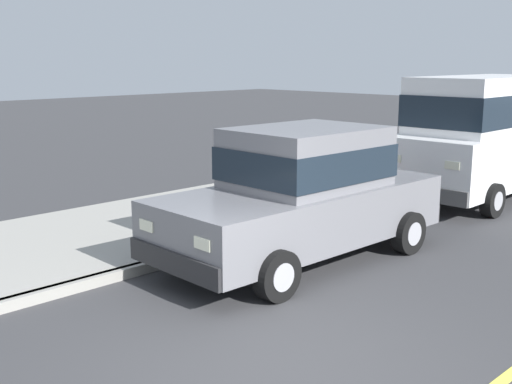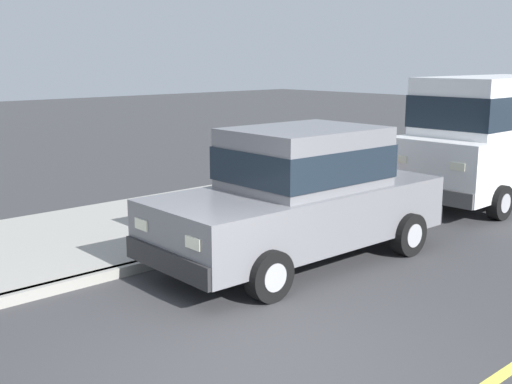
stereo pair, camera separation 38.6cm
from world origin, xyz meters
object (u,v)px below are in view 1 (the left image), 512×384
dog_white (200,202)px  fire_hydrant (319,190)px  car_white_van (484,131)px  car_grey_sedan (303,193)px

dog_white → fire_hydrant: (0.93, 2.12, 0.05)m
fire_hydrant → dog_white: bearing=-113.6°
fire_hydrant → car_white_van: bearing=68.2°
car_grey_sedan → fire_hydrant: (-1.58, 2.28, -0.51)m
car_white_van → fire_hydrant: car_white_van is taller
dog_white → fire_hydrant: bearing=66.4°
dog_white → fire_hydrant: 2.31m
car_grey_sedan → dog_white: (-2.50, 0.16, -0.55)m
car_grey_sedan → fire_hydrant: car_grey_sedan is taller
car_white_van → car_grey_sedan: bearing=-88.5°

